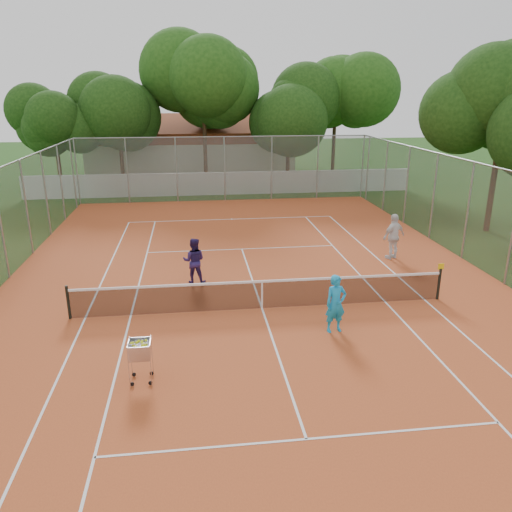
{
  "coord_description": "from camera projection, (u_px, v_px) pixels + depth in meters",
  "views": [
    {
      "loc": [
        -2.06,
        -14.52,
        6.62
      ],
      "look_at": [
        0.0,
        1.5,
        1.3
      ],
      "focal_mm": 35.0,
      "sensor_mm": 36.0,
      "label": 1
    }
  ],
  "objects": [
    {
      "name": "clubhouse",
      "position": [
        191.0,
        147.0,
        42.38
      ],
      "size": [
        16.4,
        9.0,
        4.4
      ],
      "primitive_type": "cube",
      "color": "beige",
      "rests_on": "ground"
    },
    {
      "name": "court_lines",
      "position": [
        262.0,
        308.0,
        15.99
      ],
      "size": [
        10.98,
        23.78,
        0.01
      ],
      "primitive_type": "cube",
      "color": "white",
      "rests_on": "court_pad"
    },
    {
      "name": "ground",
      "position": [
        262.0,
        309.0,
        15.99
      ],
      "size": [
        120.0,
        120.0,
        0.0
      ],
      "primitive_type": "plane",
      "color": "#193B10",
      "rests_on": "ground"
    },
    {
      "name": "player_near",
      "position": [
        336.0,
        304.0,
        14.22
      ],
      "size": [
        0.69,
        0.51,
        1.71
      ],
      "primitive_type": "imported",
      "rotation": [
        0.0,
        0.0,
        0.17
      ],
      "color": "#1897D3",
      "rests_on": "court_pad"
    },
    {
      "name": "tennis_net",
      "position": [
        262.0,
        294.0,
        15.84
      ],
      "size": [
        11.88,
        0.1,
        0.98
      ],
      "primitive_type": "cube",
      "color": "black",
      "rests_on": "court_pad"
    },
    {
      "name": "player_far_right",
      "position": [
        394.0,
        236.0,
        20.51
      ],
      "size": [
        1.21,
        0.87,
        1.9
      ],
      "primitive_type": "imported",
      "rotation": [
        0.0,
        0.0,
        3.56
      ],
      "color": "silver",
      "rests_on": "court_pad"
    },
    {
      "name": "player_far_left",
      "position": [
        194.0,
        261.0,
        17.9
      ],
      "size": [
        0.9,
        0.75,
        1.67
      ],
      "primitive_type": "imported",
      "rotation": [
        0.0,
        0.0,
        2.99
      ],
      "color": "#291C54",
      "rests_on": "court_pad"
    },
    {
      "name": "boundary_wall",
      "position": [
        223.0,
        183.0,
        33.66
      ],
      "size": [
        26.0,
        0.3,
        1.5
      ],
      "primitive_type": "cube",
      "color": "silver",
      "rests_on": "ground"
    },
    {
      "name": "ball_hopper",
      "position": [
        141.0,
        360.0,
        11.8
      ],
      "size": [
        0.6,
        0.6,
        1.14
      ],
      "primitive_type": "cube",
      "rotation": [
        0.0,
        0.0,
        0.09
      ],
      "color": "silver",
      "rests_on": "court_pad"
    },
    {
      "name": "tropical_trees",
      "position": [
        219.0,
        116.0,
        35.15
      ],
      "size": [
        29.0,
        19.0,
        10.0
      ],
      "primitive_type": "cube",
      "color": "black",
      "rests_on": "ground"
    },
    {
      "name": "perimeter_fence",
      "position": [
        262.0,
        250.0,
        15.37
      ],
      "size": [
        18.0,
        34.0,
        4.0
      ],
      "primitive_type": "cube",
      "color": "slate",
      "rests_on": "ground"
    },
    {
      "name": "court_pad",
      "position": [
        262.0,
        309.0,
        15.99
      ],
      "size": [
        18.0,
        34.0,
        0.02
      ],
      "primitive_type": "cube",
      "color": "#BA4F24",
      "rests_on": "ground"
    }
  ]
}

